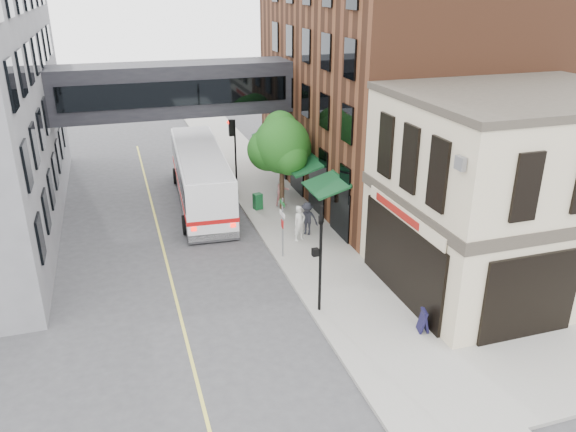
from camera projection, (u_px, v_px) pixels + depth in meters
ground at (328, 342)px, 20.84m from camera, size 120.00×120.00×0.00m
sidewalk_main at (274, 204)px, 33.69m from camera, size 4.00×60.00×0.15m
corner_building at (513, 193)px, 23.48m from camera, size 10.19×8.12×8.45m
brick_building at (394, 78)px, 34.14m from camera, size 13.76×18.00×14.00m
skyway_bridge at (174, 89)px, 33.35m from camera, size 14.00×3.18×3.00m
traffic_signal_near at (320, 246)px, 21.55m from camera, size 0.44×0.22×4.60m
traffic_signal_far at (233, 141)px, 34.59m from camera, size 0.53×0.28×4.50m
street_sign_pole at (283, 222)px, 26.36m from camera, size 0.08×0.75×3.00m
street_tree at (281, 145)px, 31.58m from camera, size 3.80×3.20×5.60m
lane_marking at (163, 248)px, 28.24m from camera, size 0.12×40.00×0.01m
bus at (200, 174)px, 33.36m from camera, size 3.52×12.20×3.24m
pedestrian_a at (300, 223)px, 28.43m from camera, size 0.78×0.63×1.84m
pedestrian_b at (283, 191)px, 32.92m from camera, size 0.95×0.79×1.76m
pedestrian_c at (307, 218)px, 29.10m from camera, size 1.32×1.19×1.77m
newspaper_box at (258, 201)px, 32.55m from camera, size 0.55×0.51×0.94m
sandwich_board at (423, 321)px, 21.08m from camera, size 0.43×0.56×0.90m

